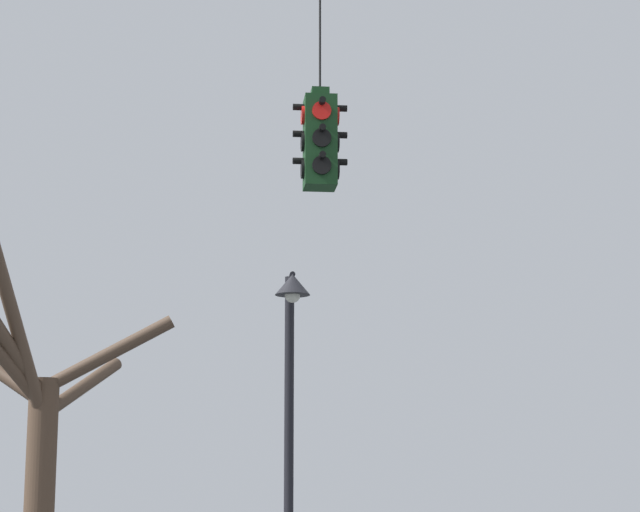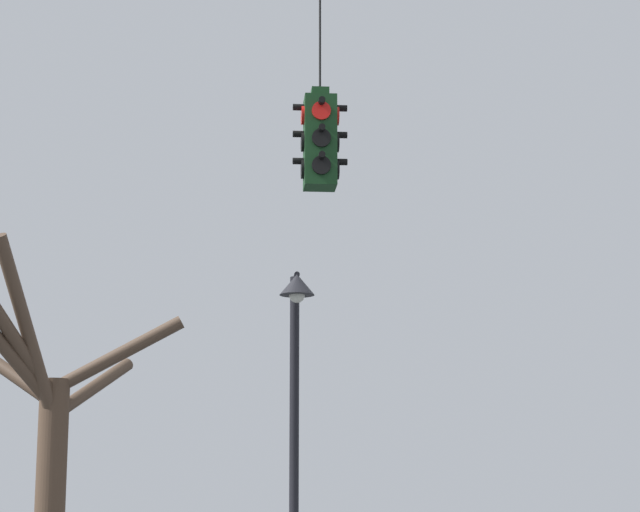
# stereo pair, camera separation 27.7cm
# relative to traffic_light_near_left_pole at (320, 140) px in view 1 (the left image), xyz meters

# --- Properties ---
(traffic_light_near_left_pole) EXTENTS (0.58, 0.58, 2.49)m
(traffic_light_near_left_pole) POSITION_rel_traffic_light_near_left_pole_xyz_m (0.00, 0.00, 0.00)
(traffic_light_near_left_pole) COLOR #143819
(street_lamp) EXTENTS (0.44, 0.76, 4.61)m
(street_lamp) POSITION_rel_traffic_light_near_left_pole_xyz_m (-0.09, 2.80, -2.22)
(street_lamp) COLOR black
(street_lamp) RESTS_ON ground_plane
(bare_tree) EXTENTS (4.09, 3.77, 5.67)m
(bare_tree) POSITION_rel_traffic_light_near_left_pole_xyz_m (-3.71, 6.89, -2.69)
(bare_tree) COLOR brown
(bare_tree) RESTS_ON ground_plane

